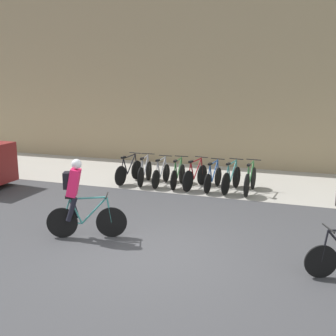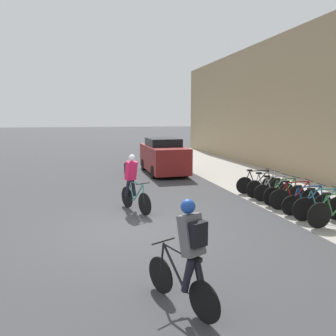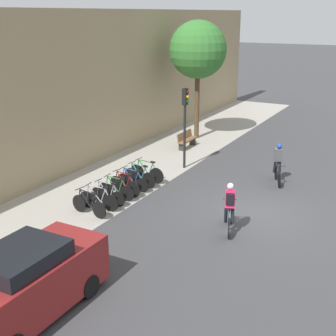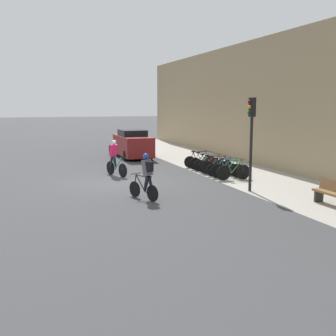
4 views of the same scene
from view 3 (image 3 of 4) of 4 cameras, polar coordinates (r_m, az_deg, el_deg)
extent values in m
plane|color=#3D3D3F|center=(17.57, 10.67, -5.62)|extent=(200.00, 200.00, 0.00)
cube|color=#A39E93|center=(20.44, -7.57, -1.96)|extent=(44.00, 4.50, 0.01)
cube|color=#9E8966|center=(21.08, -13.68, 8.51)|extent=(44.00, 0.60, 7.24)
cylinder|color=black|center=(16.57, 7.42, -5.66)|extent=(0.66, 0.28, 0.69)
cylinder|color=black|center=(15.58, 7.41, -7.29)|extent=(0.66, 0.28, 0.69)
cylinder|color=teal|center=(16.12, 7.46, -5.28)|extent=(0.57, 0.25, 0.62)
cylinder|color=teal|center=(15.76, 7.46, -5.92)|extent=(0.27, 0.14, 0.58)
cylinder|color=teal|center=(15.90, 7.50, -4.52)|extent=(0.77, 0.33, 0.07)
cylinder|color=teal|center=(15.78, 7.41, -6.97)|extent=(0.42, 0.19, 0.05)
cylinder|color=teal|center=(15.55, 7.46, -6.22)|extent=(0.22, 0.11, 0.56)
cylinder|color=teal|center=(16.42, 7.46, -4.80)|extent=(0.13, 0.08, 0.59)
cylinder|color=black|center=(16.25, 7.51, -3.79)|extent=(0.19, 0.44, 0.03)
cube|color=black|center=(15.52, 7.50, -5.01)|extent=(0.22, 0.15, 0.06)
cube|color=#EA1E56|center=(15.48, 7.56, -3.74)|extent=(0.41, 0.41, 0.63)
sphere|color=silver|center=(15.41, 7.62, -2.22)|extent=(0.28, 0.28, 0.22)
cylinder|color=black|center=(15.66, 7.87, -5.77)|extent=(0.30, 0.20, 0.56)
cylinder|color=black|center=(15.66, 7.06, -5.74)|extent=(0.26, 0.19, 0.56)
cube|color=black|center=(15.33, 7.56, -3.76)|extent=(0.22, 0.29, 0.36)
cylinder|color=black|center=(20.35, 13.41, -1.50)|extent=(0.58, 0.28, 0.62)
cylinder|color=black|center=(21.31, 13.02, -0.55)|extent=(0.58, 0.28, 0.62)
cylinder|color=black|center=(20.59, 13.33, -0.42)|extent=(0.54, 0.27, 0.62)
cylinder|color=black|center=(20.95, 13.18, -0.13)|extent=(0.26, 0.14, 0.58)
cylinder|color=black|center=(20.61, 13.34, 0.42)|extent=(0.72, 0.35, 0.07)
cylinder|color=black|center=(21.12, 13.09, -0.75)|extent=(0.39, 0.20, 0.05)
cylinder|color=black|center=(21.14, 13.10, 0.07)|extent=(0.21, 0.12, 0.56)
cylinder|color=black|center=(20.29, 13.45, -0.69)|extent=(0.12, 0.08, 0.59)
cylinder|color=black|center=(20.23, 13.50, 0.24)|extent=(0.21, 0.43, 0.03)
cube|color=black|center=(20.96, 13.20, 0.81)|extent=(0.22, 0.15, 0.06)
cube|color=#5B5B60|center=(20.77, 13.30, 1.59)|extent=(0.42, 0.42, 0.63)
sphere|color=#1E47AD|center=(20.58, 13.42, 2.62)|extent=(0.29, 0.29, 0.22)
cylinder|color=black|center=(20.97, 12.87, 0.14)|extent=(0.30, 0.21, 0.56)
cylinder|color=black|center=(21.00, 13.47, 0.12)|extent=(0.26, 0.20, 0.56)
cube|color=black|center=(20.89, 13.26, 1.83)|extent=(0.23, 0.29, 0.36)
cylinder|color=black|center=(17.70, -10.78, -4.27)|extent=(0.12, 0.66, 0.66)
cylinder|color=black|center=(17.02, -8.39, -5.09)|extent=(0.12, 0.66, 0.66)
cylinder|color=black|center=(17.36, -10.04, -3.69)|extent=(0.11, 0.56, 0.62)
cylinder|color=black|center=(17.11, -9.15, -4.02)|extent=(0.07, 0.27, 0.58)
cylinder|color=black|center=(17.18, -9.83, -2.90)|extent=(0.14, 0.76, 0.07)
cylinder|color=black|center=(17.16, -8.88, -4.95)|extent=(0.09, 0.41, 0.05)
cylinder|color=black|center=(16.97, -8.65, -4.16)|extent=(0.06, 0.22, 0.56)
cylinder|color=black|center=(17.57, -10.74, -3.43)|extent=(0.05, 0.12, 0.59)
cylinder|color=black|center=(17.42, -10.71, -2.45)|extent=(0.46, 0.09, 0.03)
cube|color=black|center=(16.92, -8.93, -3.10)|extent=(0.11, 0.21, 0.06)
cylinder|color=black|center=(18.03, -9.82, -3.78)|extent=(0.11, 0.67, 0.67)
cylinder|color=black|center=(17.55, -7.04, -4.28)|extent=(0.11, 0.67, 0.67)
cylinder|color=#99999E|center=(17.76, -8.94, -3.11)|extent=(0.10, 0.55, 0.62)
cylinder|color=#99999E|center=(17.58, -7.90, -3.33)|extent=(0.07, 0.26, 0.58)
cylinder|color=#99999E|center=(17.60, -8.68, -2.30)|extent=(0.12, 0.74, 0.07)
cylinder|color=#99999E|center=(17.64, -7.61, -4.20)|extent=(0.08, 0.40, 0.05)
cylinder|color=#99999E|center=(17.49, -7.33, -3.40)|extent=(0.06, 0.21, 0.56)
cylinder|color=#99999E|center=(17.90, -9.76, -2.94)|extent=(0.05, 0.12, 0.58)
cylinder|color=black|center=(17.77, -9.71, -1.97)|extent=(0.46, 0.08, 0.03)
cube|color=black|center=(17.42, -7.63, -2.39)|extent=(0.10, 0.21, 0.06)
cylinder|color=black|center=(18.51, -8.55, -3.21)|extent=(0.05, 0.61, 0.61)
cylinder|color=black|center=(17.96, -6.10, -3.79)|extent=(0.05, 0.61, 0.61)
cylinder|color=#99999E|center=(18.21, -7.78, -2.58)|extent=(0.05, 0.54, 0.62)
cylinder|color=#99999E|center=(18.02, -6.86, -2.83)|extent=(0.04, 0.25, 0.58)
cylinder|color=#99999E|center=(18.05, -7.54, -1.80)|extent=(0.05, 0.72, 0.07)
cylinder|color=#99999E|center=(18.07, -6.61, -3.70)|extent=(0.04, 0.39, 0.05)
cylinder|color=#99999E|center=(17.90, -6.36, -2.92)|extent=(0.04, 0.21, 0.56)
cylinder|color=#99999E|center=(18.38, -8.50, -2.39)|extent=(0.04, 0.11, 0.58)
cylinder|color=black|center=(18.24, -8.45, -1.45)|extent=(0.46, 0.04, 0.03)
cube|color=black|center=(17.84, -6.62, -1.93)|extent=(0.08, 0.20, 0.06)
cylinder|color=black|center=(18.92, -7.52, -2.62)|extent=(0.05, 0.65, 0.64)
cylinder|color=black|center=(18.42, -5.05, -3.12)|extent=(0.05, 0.65, 0.64)
cylinder|color=#2D6B33|center=(18.64, -6.73, -1.98)|extent=(0.05, 0.53, 0.62)
cylinder|color=#2D6B33|center=(18.47, -5.81, -2.20)|extent=(0.05, 0.25, 0.58)
cylinder|color=#2D6B33|center=(18.49, -6.49, -1.21)|extent=(0.06, 0.71, 0.07)
cylinder|color=#2D6B33|center=(18.52, -5.56, -3.04)|extent=(0.04, 0.39, 0.05)
cylinder|color=#2D6B33|center=(18.37, -5.30, -2.28)|extent=(0.04, 0.20, 0.56)
cylinder|color=#2D6B33|center=(18.79, -7.46, -1.82)|extent=(0.04, 0.11, 0.58)
cylinder|color=black|center=(18.66, -7.41, -0.89)|extent=(0.46, 0.04, 0.03)
cube|color=black|center=(18.30, -5.56, -1.31)|extent=(0.09, 0.20, 0.06)
cylinder|color=black|center=(19.45, -6.35, -1.93)|extent=(0.17, 0.67, 0.67)
cylinder|color=black|center=(18.78, -4.24, -2.62)|extent=(0.17, 0.67, 0.67)
cylinder|color=maroon|center=(19.12, -5.67, -1.37)|extent=(0.15, 0.55, 0.62)
cylinder|color=maroon|center=(18.88, -4.89, -1.66)|extent=(0.09, 0.26, 0.58)
cylinder|color=maroon|center=(18.95, -5.47, -0.64)|extent=(0.19, 0.73, 0.07)
cylinder|color=maroon|center=(18.91, -4.67, -2.51)|extent=(0.11, 0.40, 0.05)
cylinder|color=maroon|center=(18.74, -4.45, -1.78)|extent=(0.07, 0.21, 0.56)
cylinder|color=maroon|center=(19.32, -6.29, -1.15)|extent=(0.06, 0.12, 0.58)
cylinder|color=black|center=(19.19, -6.25, -0.25)|extent=(0.46, 0.12, 0.03)
cube|color=black|center=(18.69, -4.67, -0.81)|extent=(0.12, 0.21, 0.06)
cylinder|color=black|center=(19.88, -5.51, -1.53)|extent=(0.10, 0.62, 0.62)
cylinder|color=black|center=(19.28, -3.16, -2.12)|extent=(0.10, 0.62, 0.62)
cylinder|color=#1E478C|center=(19.58, -4.75, -0.95)|extent=(0.10, 0.56, 0.62)
cylinder|color=#1E478C|center=(19.36, -3.87, -1.20)|extent=(0.07, 0.27, 0.58)
cylinder|color=#1E478C|center=(19.42, -4.51, -0.23)|extent=(0.12, 0.76, 0.07)
cylinder|color=#1E478C|center=(19.40, -3.64, -2.02)|extent=(0.07, 0.41, 0.05)
cylinder|color=#1E478C|center=(19.24, -3.39, -1.30)|extent=(0.05, 0.22, 0.56)
cylinder|color=#1E478C|center=(19.76, -5.45, -0.76)|extent=(0.05, 0.12, 0.59)
cylinder|color=black|center=(19.63, -5.38, 0.12)|extent=(0.46, 0.07, 0.03)
cube|color=black|center=(19.19, -3.63, -0.36)|extent=(0.10, 0.21, 0.06)
cylinder|color=black|center=(20.34, -4.53, -0.92)|extent=(0.14, 0.69, 0.69)
cylinder|color=black|center=(19.72, -2.34, -1.51)|extent=(0.14, 0.69, 0.69)
cylinder|color=teal|center=(20.04, -3.82, -0.36)|extent=(0.12, 0.55, 0.62)
cylinder|color=teal|center=(19.81, -3.00, -0.61)|extent=(0.08, 0.26, 0.58)
cylinder|color=teal|center=(19.88, -3.60, 0.35)|extent=(0.15, 0.74, 0.07)
cylinder|color=teal|center=(19.85, -2.79, -1.42)|extent=(0.09, 0.40, 0.05)
cylinder|color=teal|center=(19.68, -2.56, -0.71)|extent=(0.06, 0.21, 0.56)
cylinder|color=teal|center=(20.22, -4.47, -0.17)|extent=(0.05, 0.12, 0.58)
cylinder|color=black|center=(20.10, -4.41, 0.70)|extent=(0.46, 0.10, 0.03)
cube|color=black|center=(19.64, -2.77, 0.22)|extent=(0.11, 0.21, 0.06)
cylinder|color=black|center=(20.77, -3.75, -0.47)|extent=(0.07, 0.71, 0.71)
cylinder|color=black|center=(20.23, -1.40, -0.95)|extent=(0.07, 0.71, 0.71)
cylinder|color=#2D6B33|center=(20.49, -2.98, 0.11)|extent=(0.07, 0.56, 0.62)
cylinder|color=#2D6B33|center=(20.30, -2.10, -0.10)|extent=(0.05, 0.26, 0.58)
cylinder|color=#2D6B33|center=(20.35, -2.73, 0.82)|extent=(0.08, 0.75, 0.07)
cylinder|color=#2D6B33|center=(20.34, -1.88, -0.88)|extent=(0.05, 0.41, 0.05)
cylinder|color=#2D6B33|center=(20.19, -1.63, -0.17)|extent=(0.04, 0.21, 0.56)
cylinder|color=#2D6B33|center=(20.66, -3.67, 0.28)|extent=(0.04, 0.12, 0.58)
cylinder|color=black|center=(20.53, -3.60, 1.13)|extent=(0.46, 0.05, 0.03)
cube|color=black|center=(20.14, -1.85, 0.72)|extent=(0.09, 0.20, 0.06)
cylinder|color=black|center=(21.91, 2.04, 4.77)|extent=(0.12, 0.12, 3.80)
cube|color=black|center=(21.61, 2.09, 8.69)|extent=(0.26, 0.20, 0.76)
sphere|color=#590C0C|center=(21.52, 2.40, 9.21)|extent=(0.15, 0.15, 0.15)
sphere|color=orange|center=(21.55, 2.39, 8.66)|extent=(0.15, 0.15, 0.15)
sphere|color=#0C4719|center=(21.59, 2.39, 8.11)|extent=(0.15, 0.15, 0.15)
cube|color=brown|center=(25.63, 2.38, 3.44)|extent=(1.65, 0.40, 0.08)
cube|color=brown|center=(25.64, 2.02, 4.01)|extent=(1.65, 0.12, 0.40)
cube|color=#2D2D2D|center=(25.12, 1.71, 2.61)|extent=(0.08, 0.36, 0.45)
cube|color=#2D2D2D|center=(26.26, 3.01, 3.29)|extent=(0.08, 0.36, 0.45)
cube|color=maroon|center=(12.08, -16.85, -13.59)|extent=(4.30, 1.78, 1.27)
cube|color=black|center=(11.61, -17.61, -10.30)|extent=(2.06, 1.57, 0.40)
cylinder|color=black|center=(12.69, -9.58, -14.01)|extent=(0.62, 0.20, 0.62)
cylinder|color=black|center=(13.64, -15.15, -11.95)|extent=(0.62, 0.20, 0.62)
cylinder|color=#4C3823|center=(27.44, 3.55, 7.79)|extent=(0.28, 0.28, 4.05)
sphere|color=#33702D|center=(27.04, 3.68, 14.22)|extent=(3.24, 3.24, 3.24)
camera|label=1|loc=(18.88, 36.22, 3.91)|focal=45.00mm
camera|label=2|loc=(24.24, 19.81, 7.48)|focal=35.00mm
camera|label=4|loc=(34.14, 27.57, 10.46)|focal=45.00mm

